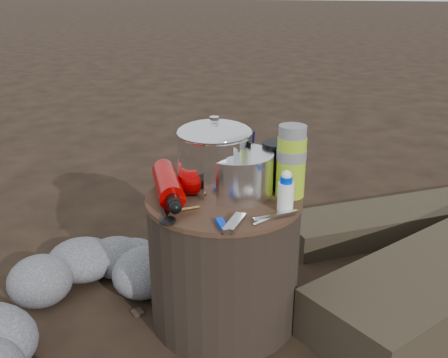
% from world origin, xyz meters
% --- Properties ---
extents(ground, '(60.00, 60.00, 0.00)m').
position_xyz_m(ground, '(0.00, 0.00, 0.00)').
color(ground, black).
rests_on(ground, ground).
extents(stump, '(0.46, 0.46, 0.42)m').
position_xyz_m(stump, '(0.00, 0.00, 0.21)').
color(stump, black).
rests_on(stump, ground).
extents(rock_ring, '(0.43, 0.94, 0.19)m').
position_xyz_m(rock_ring, '(-0.44, -0.22, 0.09)').
color(rock_ring, '#5D5C62').
rests_on(rock_ring, ground).
extents(log_small, '(1.25, 0.96, 0.11)m').
position_xyz_m(log_small, '(0.70, 0.87, 0.06)').
color(log_small, '#362E21').
rests_on(log_small, ground).
extents(foil_windscreen, '(0.21, 0.21, 0.13)m').
position_xyz_m(foil_windscreen, '(0.03, 0.03, 0.49)').
color(foil_windscreen, silver).
rests_on(foil_windscreen, stump).
extents(camping_pot, '(0.22, 0.22, 0.22)m').
position_xyz_m(camping_pot, '(-0.04, 0.04, 0.53)').
color(camping_pot, white).
rests_on(camping_pot, stump).
extents(fuel_bottle, '(0.21, 0.31, 0.07)m').
position_xyz_m(fuel_bottle, '(-0.16, -0.04, 0.46)').
color(fuel_bottle, '#B20201').
rests_on(fuel_bottle, stump).
extents(thermos, '(0.08, 0.08, 0.21)m').
position_xyz_m(thermos, '(0.18, 0.06, 0.53)').
color(thermos, '#9CC521').
rests_on(thermos, stump).
extents(travel_mug, '(0.09, 0.09, 0.14)m').
position_xyz_m(travel_mug, '(0.13, 0.13, 0.49)').
color(travel_mug, black).
rests_on(travel_mug, stump).
extents(stuff_sack, '(0.15, 0.12, 0.10)m').
position_xyz_m(stuff_sack, '(-0.10, 0.17, 0.48)').
color(stuff_sack, yellow).
rests_on(stuff_sack, stump).
extents(food_pouch, '(0.12, 0.05, 0.15)m').
position_xyz_m(food_pouch, '(-0.02, 0.19, 0.50)').
color(food_pouch, '#0F114F').
rests_on(food_pouch, stump).
extents(lighter, '(0.06, 0.08, 0.01)m').
position_xyz_m(lighter, '(0.05, -0.19, 0.43)').
color(lighter, '#0033EA').
rests_on(lighter, stump).
extents(multitool, '(0.04, 0.11, 0.01)m').
position_xyz_m(multitool, '(0.08, -0.17, 0.43)').
color(multitool, '#BCBCC1').
rests_on(multitool, stump).
extents(pot_grabber, '(0.12, 0.12, 0.01)m').
position_xyz_m(pot_grabber, '(0.16, -0.11, 0.43)').
color(pot_grabber, '#BCBCC1').
rests_on(pot_grabber, stump).
extents(spork, '(0.12, 0.17, 0.01)m').
position_xyz_m(spork, '(-0.14, -0.14, 0.43)').
color(spork, black).
rests_on(spork, stump).
extents(squeeze_bottle, '(0.04, 0.04, 0.11)m').
position_xyz_m(squeeze_bottle, '(0.19, -0.05, 0.48)').
color(squeeze_bottle, white).
rests_on(squeeze_bottle, stump).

